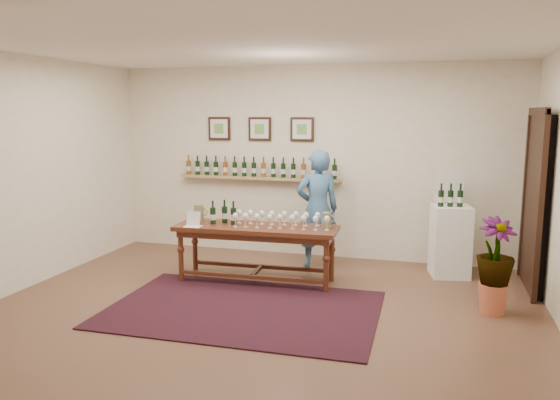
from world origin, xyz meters
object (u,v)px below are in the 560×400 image
(display_pedestal, at_px, (450,241))
(person, at_px, (317,209))
(tasting_table, at_px, (256,234))
(potted_plant, at_px, (495,266))

(display_pedestal, height_order, person, person)
(tasting_table, distance_m, display_pedestal, 2.54)
(tasting_table, xyz_separation_m, display_pedestal, (2.35, 0.94, -0.15))
(display_pedestal, xyz_separation_m, person, (-1.76, -0.07, 0.35))
(display_pedestal, relative_size, potted_plant, 1.04)
(potted_plant, bearing_deg, tasting_table, 172.68)
(tasting_table, xyz_separation_m, potted_plant, (2.78, -0.36, -0.09))
(person, bearing_deg, tasting_table, 32.04)
(tasting_table, height_order, person, person)
(display_pedestal, distance_m, potted_plant, 1.37)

